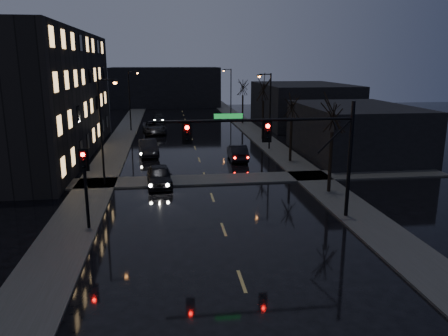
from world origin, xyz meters
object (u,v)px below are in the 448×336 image
object	(u,v)px
oncoming_car_b	(148,148)
oncoming_car_c	(154,127)
oncoming_car_a	(159,176)
oncoming_car_d	(159,118)
lead_car	(237,152)

from	to	relation	value
oncoming_car_b	oncoming_car_c	bearing A→B (deg)	81.33
oncoming_car_a	oncoming_car_d	size ratio (longest dim) A/B	0.98
oncoming_car_d	lead_car	distance (m)	28.61
oncoming_car_c	lead_car	xyz separation A→B (m)	(8.23, -17.12, -0.08)
oncoming_car_a	oncoming_car_b	bearing A→B (deg)	93.03
oncoming_car_a	oncoming_car_b	world-z (taller)	oncoming_car_b
oncoming_car_a	oncoming_car_c	world-z (taller)	oncoming_car_c
oncoming_car_a	lead_car	world-z (taller)	oncoming_car_a
oncoming_car_b	oncoming_car_d	world-z (taller)	oncoming_car_b
oncoming_car_c	lead_car	bearing A→B (deg)	-70.63
oncoming_car_b	oncoming_car_d	distance (m)	24.30
oncoming_car_b	oncoming_car_d	size ratio (longest dim) A/B	1.04
oncoming_car_a	oncoming_car_b	xyz separation A→B (m)	(-1.22, 11.22, 0.02)
oncoming_car_b	oncoming_car_c	distance (m)	13.88
oncoming_car_c	lead_car	world-z (taller)	oncoming_car_c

